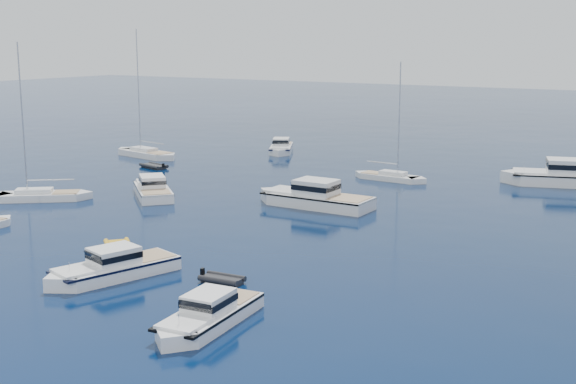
% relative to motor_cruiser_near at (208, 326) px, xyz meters
% --- Properties ---
extents(ground, '(400.00, 400.00, 0.00)m').
position_rel_motor_cruiser_near_xyz_m(ground, '(-5.48, 2.92, 0.00)').
color(ground, '#071D48').
rests_on(ground, ground).
extents(motor_cruiser_near, '(3.43, 8.80, 2.25)m').
position_rel_motor_cruiser_near_xyz_m(motor_cruiser_near, '(0.00, 0.00, 0.00)').
color(motor_cruiser_near, white).
rests_on(motor_cruiser_near, ground).
extents(motor_cruiser_left, '(5.43, 9.82, 2.47)m').
position_rel_motor_cruiser_near_xyz_m(motor_cruiser_left, '(-10.06, 3.38, 0.00)').
color(motor_cruiser_left, white).
rests_on(motor_cruiser_left, ground).
extents(motor_cruiser_centre, '(11.83, 3.66, 3.10)m').
position_rel_motor_cruiser_near_xyz_m(motor_cruiser_centre, '(-9.55, 27.98, 0.00)').
color(motor_cruiser_centre, silver).
rests_on(motor_cruiser_centre, ground).
extents(motor_cruiser_far_l, '(9.15, 8.64, 2.53)m').
position_rel_motor_cruiser_near_xyz_m(motor_cruiser_far_l, '(-24.94, 24.02, 0.00)').
color(motor_cruiser_far_l, white).
rests_on(motor_cruiser_far_l, ground).
extents(motor_cruiser_distant, '(13.62, 7.77, 3.42)m').
position_rel_motor_cruiser_near_xyz_m(motor_cruiser_distant, '(7.19, 50.11, 0.00)').
color(motor_cruiser_distant, silver).
rests_on(motor_cruiser_distant, ground).
extents(motor_cruiser_horizon, '(6.60, 9.19, 2.35)m').
position_rel_motor_cruiser_near_xyz_m(motor_cruiser_horizon, '(-29.58, 54.50, 0.00)').
color(motor_cruiser_horizon, silver).
rests_on(motor_cruiser_horizon, ground).
extents(sailboat_mid_l, '(9.60, 8.39, 14.94)m').
position_rel_motor_cruiser_near_xyz_m(sailboat_mid_l, '(-32.59, 17.04, 0.00)').
color(sailboat_mid_l, white).
rests_on(sailboat_mid_l, ground).
extents(sailboat_centre, '(8.84, 2.76, 12.83)m').
position_rel_motor_cruiser_near_xyz_m(sailboat_centre, '(-9.04, 43.39, 0.00)').
color(sailboat_centre, silver).
rests_on(sailboat_centre, ground).
extents(sailboat_far_l, '(11.55, 4.94, 16.47)m').
position_rel_motor_cruiser_near_xyz_m(sailboat_far_l, '(-42.04, 42.22, 0.00)').
color(sailboat_far_l, silver).
rests_on(sailboat_far_l, ground).
extents(tender_yellow, '(4.48, 4.32, 0.95)m').
position_rel_motor_cruiser_near_xyz_m(tender_yellow, '(-14.04, 8.09, 0.00)').
color(tender_yellow, '#E4A40D').
rests_on(tender_yellow, ground).
extents(tender_grey_near, '(2.96, 1.87, 0.95)m').
position_rel_motor_cruiser_near_xyz_m(tender_grey_near, '(-3.56, 6.11, 0.00)').
color(tender_grey_near, black).
rests_on(tender_grey_near, ground).
extents(tender_grey_far, '(4.07, 2.83, 0.95)m').
position_rel_motor_cruiser_near_xyz_m(tender_grey_far, '(-35.48, 36.19, 0.00)').
color(tender_grey_far, black).
rests_on(tender_grey_far, ground).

